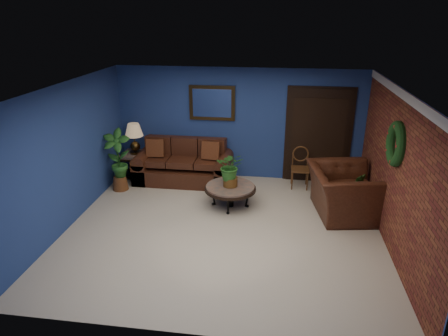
# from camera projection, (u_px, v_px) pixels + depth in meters

# --- Properties ---
(floor) EXTENTS (5.50, 5.50, 0.00)m
(floor) POSITION_uv_depth(u_px,v_px,m) (223.00, 229.00, 7.08)
(floor) COLOR #BDB29D
(floor) RESTS_ON ground
(wall_back) EXTENTS (5.50, 0.04, 2.50)m
(wall_back) POSITION_uv_depth(u_px,v_px,m) (239.00, 124.00, 8.93)
(wall_back) COLOR navy
(wall_back) RESTS_ON ground
(wall_left) EXTENTS (0.04, 5.00, 2.50)m
(wall_left) POSITION_uv_depth(u_px,v_px,m) (68.00, 156.00, 6.98)
(wall_left) COLOR navy
(wall_left) RESTS_ON ground
(wall_right_brick) EXTENTS (0.04, 5.00, 2.50)m
(wall_right_brick) POSITION_uv_depth(u_px,v_px,m) (396.00, 172.00, 6.27)
(wall_right_brick) COLOR brown
(wall_right_brick) RESTS_ON ground
(ceiling) EXTENTS (5.50, 5.00, 0.02)m
(ceiling) POSITION_uv_depth(u_px,v_px,m) (223.00, 88.00, 6.16)
(ceiling) COLOR silver
(ceiling) RESTS_ON wall_back
(crown_molding) EXTENTS (0.03, 5.00, 0.14)m
(crown_molding) POSITION_uv_depth(u_px,v_px,m) (407.00, 98.00, 5.84)
(crown_molding) COLOR white
(crown_molding) RESTS_ON wall_right_brick
(wall_mirror) EXTENTS (1.02, 0.06, 0.77)m
(wall_mirror) POSITION_uv_depth(u_px,v_px,m) (212.00, 103.00, 8.79)
(wall_mirror) COLOR #412D14
(wall_mirror) RESTS_ON wall_back
(closet_door) EXTENTS (1.44, 0.06, 2.18)m
(closet_door) POSITION_uv_depth(u_px,v_px,m) (318.00, 136.00, 8.74)
(closet_door) COLOR black
(closet_door) RESTS_ON wall_back
(wreath) EXTENTS (0.16, 0.72, 0.72)m
(wreath) POSITION_uv_depth(u_px,v_px,m) (396.00, 144.00, 6.15)
(wreath) COLOR black
(wreath) RESTS_ON wall_right_brick
(sofa) EXTENTS (2.15, 0.93, 0.97)m
(sofa) POSITION_uv_depth(u_px,v_px,m) (184.00, 167.00, 9.04)
(sofa) COLOR #462214
(sofa) RESTS_ON ground
(coffee_table) EXTENTS (1.01, 1.01, 0.43)m
(coffee_table) POSITION_uv_depth(u_px,v_px,m) (230.00, 189.00, 7.80)
(coffee_table) COLOR #4E4844
(coffee_table) RESTS_ON ground
(end_table) EXTENTS (0.66, 0.66, 0.60)m
(end_table) POSITION_uv_depth(u_px,v_px,m) (136.00, 159.00, 9.10)
(end_table) COLOR #4E4844
(end_table) RESTS_ON ground
(table_lamp) EXTENTS (0.40, 0.40, 0.67)m
(table_lamp) POSITION_uv_depth(u_px,v_px,m) (134.00, 135.00, 8.89)
(table_lamp) COLOR #412D14
(table_lamp) RESTS_ON end_table
(side_chair) EXTENTS (0.38, 0.38, 0.89)m
(side_chair) POSITION_uv_depth(u_px,v_px,m) (300.00, 165.00, 8.67)
(side_chair) COLOR #512A17
(side_chair) RESTS_ON ground
(armchair) EXTENTS (1.41, 1.56, 0.90)m
(armchair) POSITION_uv_depth(u_px,v_px,m) (343.00, 192.00, 7.49)
(armchair) COLOR #462214
(armchair) RESTS_ON ground
(coffee_plant) EXTENTS (0.54, 0.47, 0.70)m
(coffee_plant) POSITION_uv_depth(u_px,v_px,m) (230.00, 168.00, 7.64)
(coffee_plant) COLOR brown
(coffee_plant) RESTS_ON coffee_table
(floor_plant) EXTENTS (0.43, 0.37, 0.84)m
(floor_plant) POSITION_uv_depth(u_px,v_px,m) (354.00, 192.00, 7.49)
(floor_plant) COLOR brown
(floor_plant) RESTS_ON ground
(tall_plant) EXTENTS (0.60, 0.42, 1.34)m
(tall_plant) POSITION_uv_depth(u_px,v_px,m) (118.00, 158.00, 8.41)
(tall_plant) COLOR brown
(tall_plant) RESTS_ON ground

